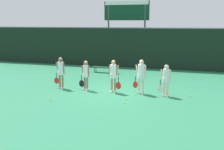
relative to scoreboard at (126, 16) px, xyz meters
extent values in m
plane|color=#2D7F56|center=(1.36, -8.77, -4.17)|extent=(140.00, 140.00, 0.00)
cube|color=black|center=(1.36, -1.16, -2.59)|extent=(60.00, 0.06, 3.16)
cube|color=slate|center=(1.36, -1.16, -0.98)|extent=(60.00, 0.08, 0.08)
cylinder|color=#515156|center=(-1.56, 0.00, -1.49)|extent=(0.14, 0.14, 5.36)
cylinder|color=#515156|center=(1.56, 0.00, -1.49)|extent=(0.14, 0.14, 5.36)
cube|color=#0F3823|center=(0.00, 0.00, 0.40)|extent=(3.80, 0.12, 1.57)
cube|color=white|center=(0.00, -0.07, 1.03)|extent=(3.65, 0.02, 0.31)
cube|color=#19472D|center=(-0.68, -3.78, -3.77)|extent=(1.98, 0.57, 0.04)
cylinder|color=slate|center=(0.13, -3.74, -3.98)|extent=(0.06, 0.06, 0.38)
cylinder|color=slate|center=(0.10, -3.99, -3.98)|extent=(0.06, 0.06, 0.38)
cylinder|color=slate|center=(-1.46, -3.57, -3.98)|extent=(0.06, 0.06, 0.38)
cylinder|color=slate|center=(-1.49, -3.82, -3.98)|extent=(0.06, 0.06, 0.38)
cylinder|color=#8C664C|center=(-1.52, -8.87, -3.76)|extent=(0.10, 0.10, 0.83)
cylinder|color=#8C664C|center=(-1.70, -8.85, -3.76)|extent=(0.10, 0.10, 0.83)
cube|color=white|center=(-1.53, -8.90, -4.13)|extent=(0.13, 0.25, 0.09)
cube|color=white|center=(-1.71, -8.88, -4.13)|extent=(0.13, 0.25, 0.09)
cylinder|color=white|center=(-1.61, -8.86, -3.27)|extent=(0.37, 0.37, 0.19)
cylinder|color=white|center=(-1.61, -8.86, -3.00)|extent=(0.33, 0.33, 0.68)
sphere|color=#8C664C|center=(-1.61, -8.86, -2.55)|extent=(0.22, 0.22, 0.22)
sphere|color=#D8B772|center=(-1.61, -8.84, -2.53)|extent=(0.20, 0.20, 0.20)
cylinder|color=#8C664C|center=(-1.82, -8.85, -3.02)|extent=(0.21, 0.09, 0.65)
cylinder|color=#8C664C|center=(-1.42, -8.87, -3.02)|extent=(0.08, 0.08, 0.65)
cylinder|color=black|center=(-1.90, -8.86, -3.43)|extent=(0.03, 0.03, 0.27)
ellipsoid|color=red|center=(-1.90, -8.86, -3.74)|extent=(0.31, 0.03, 0.37)
cylinder|color=#8C664C|center=(-0.07, -8.81, -3.79)|extent=(0.10, 0.10, 0.77)
cylinder|color=#8C664C|center=(-0.23, -8.79, -3.79)|extent=(0.10, 0.10, 0.77)
cube|color=white|center=(-0.08, -8.84, -4.13)|extent=(0.15, 0.25, 0.09)
cube|color=white|center=(-0.23, -8.82, -4.13)|extent=(0.15, 0.25, 0.09)
cylinder|color=white|center=(-0.15, -8.80, -3.34)|extent=(0.33, 0.33, 0.18)
cylinder|color=white|center=(-0.15, -8.80, -3.10)|extent=(0.29, 0.29, 0.61)
sphere|color=#8C664C|center=(-0.15, -8.80, -2.68)|extent=(0.22, 0.22, 0.22)
sphere|color=#D8B772|center=(-0.15, -8.78, -2.65)|extent=(0.20, 0.20, 0.20)
cylinder|color=#8C664C|center=(-0.33, -8.77, -3.11)|extent=(0.20, 0.10, 0.59)
cylinder|color=#8C664C|center=(0.02, -8.83, -3.11)|extent=(0.08, 0.08, 0.58)
cylinder|color=black|center=(-0.41, -8.78, -3.49)|extent=(0.03, 0.03, 0.28)
ellipsoid|color=black|center=(-0.41, -8.78, -3.83)|extent=(0.31, 0.03, 0.39)
cylinder|color=tan|center=(1.49, -8.83, -3.76)|extent=(0.10, 0.10, 0.82)
cylinder|color=tan|center=(1.32, -8.83, -3.76)|extent=(0.10, 0.10, 0.82)
cube|color=white|center=(1.50, -8.86, -4.13)|extent=(0.11, 0.24, 0.09)
cube|color=white|center=(1.32, -8.86, -4.13)|extent=(0.11, 0.24, 0.09)
cylinder|color=white|center=(1.41, -8.83, -3.27)|extent=(0.37, 0.37, 0.25)
cylinder|color=white|center=(1.41, -8.83, -3.02)|extent=(0.32, 0.32, 0.68)
sphere|color=tan|center=(1.41, -8.83, -2.57)|extent=(0.21, 0.21, 0.21)
sphere|color=#D8B772|center=(1.41, -8.81, -2.55)|extent=(0.19, 0.19, 0.19)
cylinder|color=tan|center=(1.61, -8.83, -3.03)|extent=(0.21, 0.08, 0.65)
cylinder|color=tan|center=(1.22, -8.84, -3.03)|extent=(0.08, 0.08, 0.64)
cylinder|color=black|center=(1.69, -8.85, -3.45)|extent=(0.03, 0.03, 0.28)
ellipsoid|color=red|center=(1.69, -8.85, -3.78)|extent=(0.30, 0.03, 0.39)
cylinder|color=beige|center=(2.95, -8.68, -3.75)|extent=(0.10, 0.10, 0.85)
cylinder|color=beige|center=(2.76, -8.67, -3.75)|extent=(0.10, 0.10, 0.85)
cube|color=white|center=(2.95, -8.71, -4.13)|extent=(0.13, 0.25, 0.09)
cube|color=white|center=(2.76, -8.70, -4.13)|extent=(0.13, 0.25, 0.09)
cylinder|color=white|center=(2.85, -8.68, -3.24)|extent=(0.40, 0.40, 0.24)
cylinder|color=white|center=(2.85, -8.68, -2.98)|extent=(0.35, 0.35, 0.69)
sphere|color=beige|center=(2.85, -8.68, -2.52)|extent=(0.23, 0.23, 0.23)
sphere|color=#D8B772|center=(2.86, -8.66, -2.49)|extent=(0.21, 0.21, 0.21)
cylinder|color=beige|center=(2.64, -8.66, -2.99)|extent=(0.22, 0.09, 0.66)
cylinder|color=beige|center=(3.06, -8.69, -2.99)|extent=(0.08, 0.08, 0.66)
cylinder|color=black|center=(2.56, -8.67, -3.40)|extent=(0.03, 0.03, 0.26)
ellipsoid|color=red|center=(2.56, -8.67, -3.71)|extent=(0.27, 0.03, 0.36)
cylinder|color=beige|center=(4.22, -8.82, -3.78)|extent=(0.10, 0.10, 0.78)
cylinder|color=beige|center=(4.04, -8.79, -3.78)|extent=(0.10, 0.10, 0.78)
cube|color=white|center=(4.21, -8.85, -4.13)|extent=(0.15, 0.25, 0.09)
cube|color=white|center=(4.04, -8.82, -4.13)|extent=(0.15, 0.25, 0.09)
cylinder|color=white|center=(4.13, -8.80, -3.32)|extent=(0.37, 0.37, 0.23)
cylinder|color=white|center=(4.13, -8.80, -3.09)|extent=(0.32, 0.32, 0.61)
sphere|color=beige|center=(4.13, -8.80, -2.67)|extent=(0.23, 0.23, 0.23)
sphere|color=black|center=(4.13, -8.78, -2.64)|extent=(0.21, 0.21, 0.21)
cylinder|color=beige|center=(3.93, -8.77, -3.11)|extent=(0.20, 0.10, 0.58)
cylinder|color=beige|center=(4.32, -8.83, -3.11)|extent=(0.08, 0.08, 0.58)
cylinder|color=black|center=(3.85, -8.78, -3.49)|extent=(0.03, 0.03, 0.28)
ellipsoid|color=silver|center=(3.85, -8.78, -3.82)|extent=(0.26, 0.03, 0.38)
sphere|color=#CCE033|center=(2.62, -8.97, -4.14)|extent=(0.07, 0.07, 0.07)
sphere|color=#CCE033|center=(2.39, -9.99, -4.14)|extent=(0.07, 0.07, 0.07)
sphere|color=#CCE033|center=(1.01, -7.09, -4.14)|extent=(0.07, 0.07, 0.07)
sphere|color=#CCE033|center=(4.12, -8.33, -4.14)|extent=(0.07, 0.07, 0.07)
sphere|color=#CCE033|center=(4.24, -8.42, -4.14)|extent=(0.07, 0.07, 0.07)
sphere|color=#CCE033|center=(0.01, -9.41, -4.14)|extent=(0.07, 0.07, 0.07)
sphere|color=#CCE033|center=(2.42, -10.58, -4.14)|extent=(0.07, 0.07, 0.07)
sphere|color=#CCE033|center=(5.31, -8.54, -4.14)|extent=(0.07, 0.07, 0.07)
sphere|color=#CCE033|center=(-1.00, -11.17, -4.14)|extent=(0.07, 0.07, 0.07)
camera|label=1|loc=(5.12, -21.73, -0.50)|focal=42.00mm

